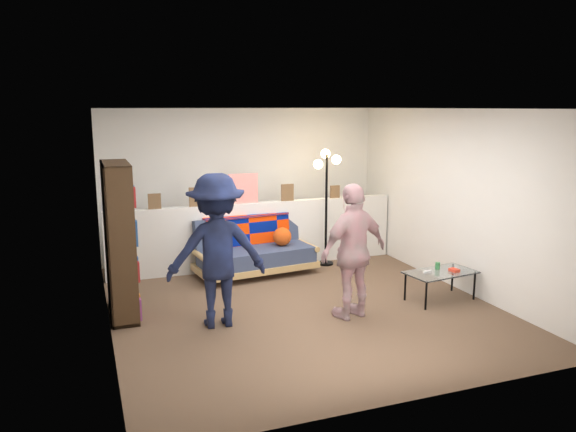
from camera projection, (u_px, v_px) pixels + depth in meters
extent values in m
plane|color=brown|center=(299.00, 304.00, 6.99)|extent=(5.00, 5.00, 0.00)
cube|color=silver|center=(243.00, 184.00, 9.06)|extent=(4.50, 0.10, 2.40)
cube|color=silver|center=(104.00, 223.00, 6.00)|extent=(0.10, 5.00, 2.40)
cube|color=silver|center=(455.00, 199.00, 7.53)|extent=(0.10, 5.00, 2.40)
cube|color=white|center=(300.00, 109.00, 6.53)|extent=(4.50, 5.00, 0.10)
cube|color=silver|center=(256.00, 235.00, 8.55)|extent=(4.45, 0.15, 1.00)
cube|color=brown|center=(154.00, 201.00, 7.91)|extent=(0.18, 0.02, 0.22)
cube|color=brown|center=(197.00, 197.00, 8.11)|extent=(0.22, 0.02, 0.28)
cube|color=white|center=(243.00, 189.00, 8.33)|extent=(0.45, 0.02, 0.45)
cube|color=brown|center=(287.00, 192.00, 8.58)|extent=(0.20, 0.02, 0.26)
cube|color=brown|center=(335.00, 192.00, 8.86)|extent=(0.16, 0.02, 0.20)
cube|color=tan|center=(256.00, 265.00, 8.21)|extent=(1.81, 0.97, 0.09)
cube|color=#34405E|center=(257.00, 256.00, 8.14)|extent=(1.71, 0.83, 0.22)
cube|color=#34405E|center=(247.00, 233.00, 8.39)|extent=(1.66, 0.41, 0.52)
cylinder|color=tan|center=(202.00, 257.00, 7.80)|extent=(0.17, 0.78, 0.08)
cylinder|color=tan|center=(305.00, 244.00, 8.53)|extent=(0.17, 0.78, 0.08)
cube|color=navy|center=(249.00, 234.00, 8.32)|extent=(1.32, 0.25, 0.47)
cube|color=navy|center=(246.00, 216.00, 8.38)|extent=(1.34, 0.38, 0.03)
sphere|color=#D24212|center=(282.00, 236.00, 8.28)|extent=(0.27, 0.27, 0.27)
cube|color=#321E10|center=(107.00, 242.00, 6.43)|extent=(0.02, 0.90, 1.80)
cube|color=#321E10|center=(122.00, 250.00, 6.07)|extent=(0.30, 0.02, 1.80)
cube|color=#321E10|center=(117.00, 233.00, 6.88)|extent=(0.30, 0.02, 1.80)
cube|color=#321E10|center=(115.00, 164.00, 6.30)|extent=(0.30, 0.90, 0.02)
cube|color=#321E10|center=(124.00, 313.00, 6.64)|extent=(0.30, 0.90, 0.04)
cube|color=#321E10|center=(121.00, 276.00, 6.55)|extent=(0.30, 0.86, 0.02)
cube|color=#321E10|center=(119.00, 241.00, 6.47)|extent=(0.30, 0.86, 0.02)
cube|color=#321E10|center=(117.00, 205.00, 6.39)|extent=(0.30, 0.86, 0.02)
cube|color=red|center=(125.00, 298.00, 6.62)|extent=(0.22, 0.84, 0.30)
cube|color=#224994|center=(122.00, 262.00, 6.53)|extent=(0.22, 0.84, 0.28)
cube|color=gold|center=(120.00, 227.00, 6.45)|extent=(0.22, 0.84, 0.30)
cube|color=#389B5B|center=(118.00, 191.00, 6.37)|extent=(0.22, 0.84, 0.28)
cylinder|color=black|center=(426.00, 296.00, 6.77)|extent=(0.03, 0.03, 0.35)
cylinder|color=black|center=(474.00, 286.00, 7.14)|extent=(0.03, 0.03, 0.35)
cylinder|color=black|center=(405.00, 287.00, 7.11)|extent=(0.03, 0.03, 0.35)
cylinder|color=black|center=(452.00, 278.00, 7.48)|extent=(0.03, 0.03, 0.35)
cube|color=silver|center=(441.00, 272.00, 7.09)|extent=(0.94, 0.60, 0.02)
cube|color=silver|center=(427.00, 272.00, 7.04)|extent=(0.11, 0.06, 0.03)
cube|color=#F2422A|center=(454.00, 270.00, 7.10)|extent=(0.10, 0.13, 0.04)
cylinder|color=#398849|center=(438.00, 266.00, 7.19)|extent=(0.07, 0.07, 0.09)
cylinder|color=black|center=(325.00, 263.00, 8.77)|extent=(0.26, 0.26, 0.03)
cylinder|color=black|center=(326.00, 210.00, 8.61)|extent=(0.04, 0.04, 1.72)
sphere|color=#FFC672|center=(318.00, 164.00, 8.49)|extent=(0.14, 0.14, 0.14)
sphere|color=#FFC672|center=(336.00, 160.00, 8.47)|extent=(0.14, 0.14, 0.14)
sphere|color=#FFC672|center=(325.00, 154.00, 8.56)|extent=(0.14, 0.14, 0.14)
imported|color=black|center=(217.00, 251.00, 6.20)|extent=(1.15, 0.71, 1.72)
imported|color=pink|center=(354.00, 251.00, 6.44)|extent=(0.99, 0.61, 1.58)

